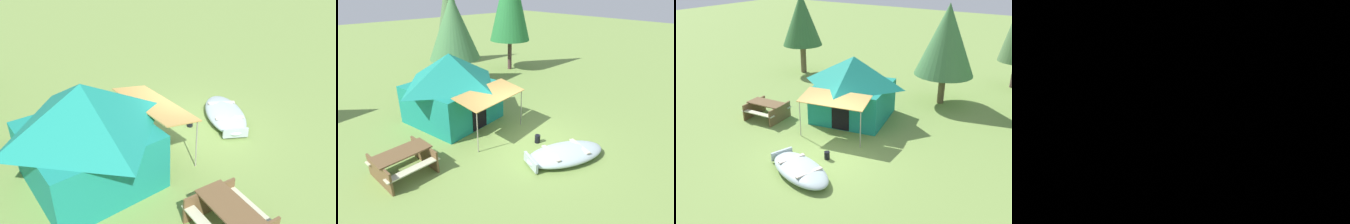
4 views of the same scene
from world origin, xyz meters
TOP-DOWN VIEW (x-y plane):
  - ground_plane at (0.00, 0.00)m, footprint 80.00×80.00m
  - beached_rowboat at (0.13, -1.54)m, footprint 2.97×2.07m
  - canvas_cabin_tent at (-0.95, 3.42)m, footprint 3.82×4.74m
  - picnic_table at (-4.06, 1.19)m, footprint 1.75×1.58m
  - cooler_box at (-0.60, 2.21)m, footprint 0.57×0.35m
  - fuel_can at (0.26, -0.23)m, footprint 0.28×0.28m

SIDE VIEW (x-z plane):
  - ground_plane at x=0.00m, z-range 0.00..0.00m
  - fuel_can at x=0.26m, z-range 0.00..0.29m
  - cooler_box at x=-0.60m, z-range 0.00..0.30m
  - beached_rowboat at x=0.13m, z-range 0.01..0.42m
  - picnic_table at x=-4.06m, z-range 0.09..0.85m
  - canvas_cabin_tent at x=-0.95m, z-range 0.05..2.83m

